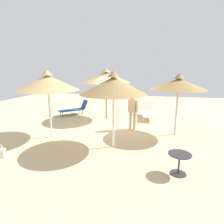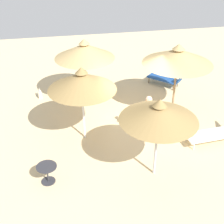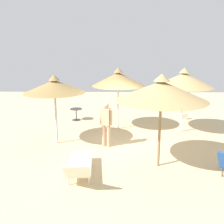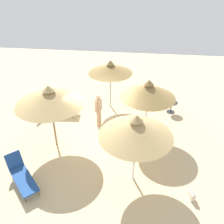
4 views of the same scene
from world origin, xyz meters
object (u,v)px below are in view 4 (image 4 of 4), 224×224
lounge_chair_center (21,175)px  handbag (192,195)px  person_standing_front (99,108)px  lounge_chair_edge (55,109)px  side_table_round (171,105)px  parasol_umbrella_far_left (148,91)px  parasol_umbrella_near_right (136,128)px  parasol_umbrella_near_left (110,69)px  parasol_umbrella_back (49,97)px

lounge_chair_center → handbag: size_ratio=3.73×
person_standing_front → lounge_chair_edge: bearing=-15.2°
person_standing_front → side_table_round: bearing=-155.0°
person_standing_front → side_table_round: 4.04m
handbag → side_table_round: 5.60m
parasol_umbrella_far_left → parasol_umbrella_near_right: (0.41, 2.79, 0.03)m
handbag → lounge_chair_center: bearing=0.3°
parasol_umbrella_near_left → lounge_chair_center: size_ratio=1.57×
person_standing_front → lounge_chair_center: bearing=61.1°
parasol_umbrella_near_left → handbag: bearing=121.4°
parasol_umbrella_near_right → parasol_umbrella_far_left: bearing=-98.4°
lounge_chair_center → lounge_chair_edge: size_ratio=0.74×
parasol_umbrella_near_right → parasol_umbrella_near_left: bearing=-73.6°
parasol_umbrella_back → handbag: parasol_umbrella_back is taller
lounge_chair_center → lounge_chair_edge: 4.60m
lounge_chair_center → person_standing_front: person_standing_front is taller
parasol_umbrella_near_left → lounge_chair_edge: 3.55m
handbag → parasol_umbrella_far_left: bearing=-64.8°
parasol_umbrella_far_left → lounge_chair_edge: 5.17m
parasol_umbrella_near_left → parasol_umbrella_near_right: 5.38m
parasol_umbrella_back → side_table_round: parasol_umbrella_back is taller
parasol_umbrella_far_left → person_standing_front: (2.24, -0.45, -1.29)m
parasol_umbrella_near_left → parasol_umbrella_near_right: (-1.52, 5.16, 0.08)m
lounge_chair_edge → parasol_umbrella_near_left: bearing=-155.3°
parasol_umbrella_back → person_standing_front: (-1.61, -1.71, -1.41)m
parasol_umbrella_back → lounge_chair_edge: 3.22m
person_standing_front → parasol_umbrella_far_left: bearing=168.6°
lounge_chair_center → lounge_chair_edge: bearing=-86.7°
parasol_umbrella_back → lounge_chair_center: (0.56, 2.22, -2.01)m
parasol_umbrella_back → lounge_chair_edge: bearing=-70.8°
lounge_chair_edge → person_standing_front: bearing=164.8°
lounge_chair_edge → parasol_umbrella_far_left: bearing=166.6°
person_standing_front → side_table_round: size_ratio=2.76×
lounge_chair_center → lounge_chair_edge: lounge_chair_center is taller
parasol_umbrella_near_right → handbag: bearing=161.9°
lounge_chair_edge → handbag: bearing=144.1°
parasol_umbrella_near_right → lounge_chair_center: parasol_umbrella_near_right is taller
lounge_chair_center → parasol_umbrella_far_left: bearing=-141.7°
parasol_umbrella_near_left → handbag: parasol_umbrella_near_left is taller
parasol_umbrella_back → parasol_umbrella_far_left: (-3.86, -1.26, -0.12)m
parasol_umbrella_near_left → lounge_chair_center: parasol_umbrella_near_left is taller
parasol_umbrella_near_left → parasol_umbrella_near_right: parasol_umbrella_near_right is taller
parasol_umbrella_near_right → side_table_round: size_ratio=4.52×
lounge_chair_edge → handbag: 7.79m
parasol_umbrella_back → person_standing_front: parasol_umbrella_back is taller
lounge_chair_center → parasol_umbrella_back: bearing=-104.1°
lounge_chair_center → side_table_round: bearing=-135.8°
parasol_umbrella_back → parasol_umbrella_far_left: size_ratio=1.04×
side_table_round → person_standing_front: bearing=25.0°
lounge_chair_edge → person_standing_front: person_standing_front is taller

